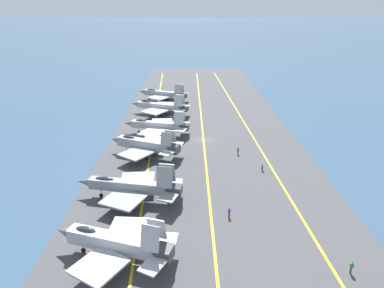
% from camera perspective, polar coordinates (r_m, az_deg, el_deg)
% --- Properties ---
extents(ground_plane, '(2000.00, 2000.00, 0.00)m').
position_cam_1_polar(ground_plane, '(79.11, 1.91, 0.48)').
color(ground_plane, '#334C66').
extents(carrier_deck, '(190.52, 42.94, 0.40)m').
position_cam_1_polar(carrier_deck, '(79.04, 1.92, 0.61)').
color(carrier_deck, '#424244').
rests_on(carrier_deck, ground).
extents(deck_stripe_foul_line, '(171.33, 7.69, 0.01)m').
position_cam_1_polar(deck_stripe_foul_line, '(80.28, 10.37, 0.75)').
color(deck_stripe_foul_line, yellow).
rests_on(deck_stripe_foul_line, carrier_deck).
extents(deck_stripe_centerline, '(171.47, 0.36, 0.01)m').
position_cam_1_polar(deck_stripe_centerline, '(78.96, 1.92, 0.75)').
color(deck_stripe_centerline, yellow).
rests_on(deck_stripe_centerline, carrier_deck).
extents(deck_stripe_edge_line, '(171.29, 8.46, 0.01)m').
position_cam_1_polar(deck_stripe_edge_line, '(79.40, -6.63, 0.73)').
color(deck_stripe_edge_line, yellow).
rests_on(deck_stripe_edge_line, carrier_deck).
extents(parked_jet_nearest, '(12.84, 15.45, 6.46)m').
position_cam_1_polar(parked_jet_nearest, '(43.13, -12.85, -15.67)').
color(parked_jet_nearest, '#A8AAAF').
rests_on(parked_jet_nearest, carrier_deck).
extents(parked_jet_second, '(12.54, 17.15, 6.57)m').
position_cam_1_polar(parked_jet_second, '(54.59, -10.11, -6.89)').
color(parked_jet_second, gray).
rests_on(parked_jet_second, carrier_deck).
extents(parked_jet_third, '(13.33, 15.65, 6.19)m').
position_cam_1_polar(parked_jet_third, '(69.71, -7.85, -0.06)').
color(parked_jet_third, '#93999E').
rests_on(parked_jet_third, carrier_deck).
extents(parked_jet_fourth, '(13.89, 16.02, 5.87)m').
position_cam_1_polar(parked_jet_fourth, '(81.64, -5.74, 3.13)').
color(parked_jet_fourth, '#A8AAAF').
rests_on(parked_jet_fourth, carrier_deck).
extents(parked_jet_fifth, '(13.48, 17.32, 6.32)m').
position_cam_1_polar(parked_jet_fifth, '(96.69, -5.28, 6.28)').
color(parked_jet_fifth, '#A8AAAF').
rests_on(parked_jet_fifth, carrier_deck).
extents(parked_jet_sixth, '(12.20, 16.91, 5.92)m').
position_cam_1_polar(parked_jet_sixth, '(111.73, -4.82, 8.35)').
color(parked_jet_sixth, '#93999E').
rests_on(parked_jet_sixth, carrier_deck).
extents(crew_white_vest, '(0.44, 0.46, 1.84)m').
position_cam_1_polar(crew_white_vest, '(65.31, 11.66, -3.46)').
color(crew_white_vest, '#232328').
rests_on(crew_white_vest, carrier_deck).
extents(crew_purple_vest, '(0.30, 0.41, 1.73)m').
position_cam_1_polar(crew_purple_vest, '(50.69, 6.23, -11.14)').
color(crew_purple_vest, '#383328').
rests_on(crew_purple_vest, carrier_deck).
extents(crew_brown_vest, '(0.42, 0.46, 1.70)m').
position_cam_1_polar(crew_brown_vest, '(71.22, 7.69, -1.06)').
color(crew_brown_vest, '#4C473D').
rests_on(crew_brown_vest, carrier_deck).
extents(crew_green_vest, '(0.32, 0.42, 1.73)m').
position_cam_1_polar(crew_green_vest, '(45.26, 25.05, -18.02)').
color(crew_green_vest, '#4C473D').
rests_on(crew_green_vest, carrier_deck).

